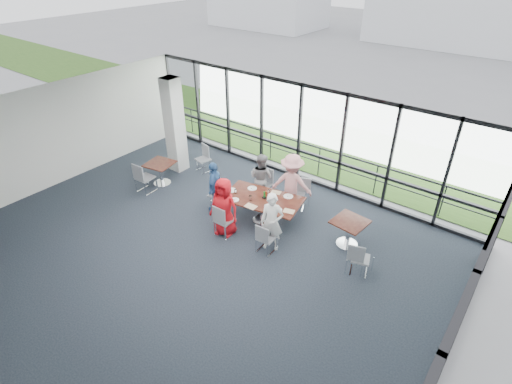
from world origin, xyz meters
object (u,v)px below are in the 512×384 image
Objects in this scene: chair_main_nr at (267,238)px; diner_near_right at (272,222)px; structural_column at (175,126)px; diner_far_right at (292,184)px; diner_far_left at (261,178)px; chair_main_fl at (263,185)px; chair_main_nl at (225,220)px; chair_spare_la at (145,178)px; diner_near_left at (224,207)px; chair_main_fr at (297,194)px; chair_spare_r at (361,258)px; chair_main_end at (216,194)px; main_table at (263,201)px; chair_spare_lb at (203,159)px; side_table_right at (350,225)px; diner_end at (215,186)px; side_table_left at (160,167)px.

diner_near_right is at bearing 81.40° from chair_main_nr.
structural_column reaches higher than diner_far_right.
chair_main_fl is (-0.02, 0.13, -0.31)m from diner_far_left.
chair_spare_la is (-3.43, 0.15, 0.03)m from chair_main_nl.
diner_far_right reaches higher than diner_near_left.
chair_main_fr is 0.95× the size of chair_spare_la.
chair_main_nr is 2.33m from chair_spare_r.
diner_near_right is at bearing 59.83° from chair_main_end.
chair_spare_r is (3.78, -1.13, -0.35)m from diner_far_left.
main_table is 2.61× the size of chair_spare_lb.
diner_far_left is 1.83× the size of chair_main_end.
diner_far_left reaches higher than side_table_right.
structural_column is at bearing 157.25° from chair_main_nr.
diner_far_right is 2.25m from chair_main_end.
diner_far_left is 1.02× the size of diner_end.
main_table is at bearing 128.03° from diner_far_left.
diner_far_left is 1.83× the size of chair_spare_r.
side_table_left is at bearing 84.79° from chair_spare_lb.
chair_main_fr is (4.26, 1.49, -0.16)m from side_table_left.
chair_main_end is at bearing 140.33° from chair_main_nl.
structural_column is 2.06× the size of diner_far_left.
diner_far_left is (-3.08, 0.35, 0.15)m from side_table_right.
chair_spare_r is at bearing 12.03° from chair_main_nl.
chair_main_nr reaches higher than side_table_left.
chair_main_nl is at bearing -26.08° from structural_column.
main_table and side_table_left have the same top height.
side_table_right is at bearing -172.80° from chair_spare_lb.
diner_far_right is 2.19× the size of chair_main_nr.
diner_end is at bearing -167.95° from side_table_right.
diner_end is (-1.82, -1.26, -0.14)m from diner_far_right.
diner_far_right is 2.03× the size of chair_spare_lb.
chair_main_fr reaches higher than chair_spare_lb.
structural_column is at bearing -17.53° from diner_far_right.
side_table_left is 0.53× the size of diner_far_right.
diner_near_left reaches higher than diner_end.
structural_column is 3.59× the size of chair_spare_lb.
side_table_right is 2.14m from chair_main_nr.
side_table_right is 3.26m from diner_near_left.
diner_far_right reaches higher than side_table_left.
chair_main_end is 2.29m from chair_spare_lb.
chair_spare_lb is (0.49, 1.46, -0.18)m from side_table_left.
side_table_right is at bearing 28.35° from chair_main_nl.
diner_far_right is 2.13× the size of chair_spare_r.
diner_far_right is (0.81, 1.98, 0.07)m from diner_near_left.
diner_far_right is 1.95× the size of chair_main_fr.
diner_near_right is 1.82m from diner_far_right.
diner_end is at bearing 144.50° from diner_near_right.
diner_far_right reaches higher than diner_end.
structural_column reaches higher than chair_main_nl.
diner_end reaches higher than chair_main_nr.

